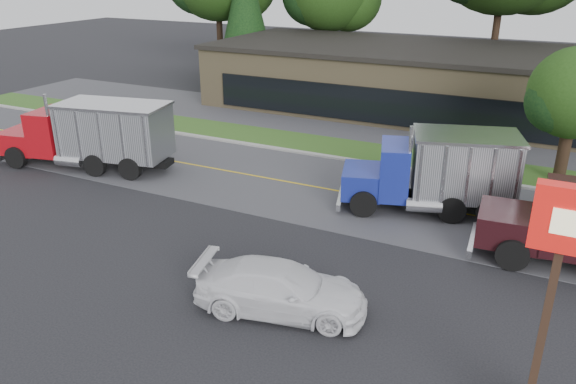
% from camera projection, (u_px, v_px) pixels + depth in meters
% --- Properties ---
extents(ground, '(140.00, 140.00, 0.00)m').
position_uv_depth(ground, '(207.00, 278.00, 18.56)').
color(ground, '#2B2B2F').
rests_on(ground, ground).
extents(road, '(60.00, 8.00, 0.02)m').
position_uv_depth(road, '(316.00, 187.00, 26.01)').
color(road, '#58585D').
rests_on(road, ground).
extents(center_line, '(60.00, 0.12, 0.01)m').
position_uv_depth(center_line, '(316.00, 187.00, 26.01)').
color(center_line, gold).
rests_on(center_line, ground).
extents(curb, '(60.00, 0.30, 0.12)m').
position_uv_depth(curb, '(349.00, 161.00, 29.49)').
color(curb, '#9E9E99').
rests_on(curb, ground).
extents(grass_verge, '(60.00, 3.40, 0.03)m').
position_uv_depth(grass_verge, '(360.00, 151.00, 30.98)').
color(grass_verge, '#386121').
rests_on(grass_verge, ground).
extents(far_parking, '(60.00, 7.00, 0.02)m').
position_uv_depth(far_parking, '(387.00, 129.00, 35.11)').
color(far_parking, '#58585D').
rests_on(far_parking, ground).
extents(strip_mall, '(32.00, 12.00, 4.00)m').
position_uv_depth(strip_mall, '(443.00, 83.00, 38.50)').
color(strip_mall, '#877552').
rests_on(strip_mall, ground).
extents(bilo_sign, '(2.20, 1.90, 5.95)m').
position_uv_depth(bilo_sign, '(563.00, 369.00, 11.39)').
color(bilo_sign, '#6B6054').
rests_on(bilo_sign, ground).
extents(evergreen_left, '(4.96, 4.96, 11.27)m').
position_uv_depth(evergreen_left, '(245.00, 6.00, 47.63)').
color(evergreen_left, '#382619').
rests_on(evergreen_left, ground).
extents(tree_verge, '(4.41, 4.15, 6.29)m').
position_uv_depth(tree_verge, '(576.00, 98.00, 25.35)').
color(tree_verge, '#382619').
rests_on(tree_verge, ground).
extents(dump_truck_red, '(9.28, 4.24, 3.36)m').
position_uv_depth(dump_truck_red, '(93.00, 133.00, 27.87)').
color(dump_truck_red, black).
rests_on(dump_truck_red, ground).
extents(dump_truck_blue, '(7.36, 4.43, 3.36)m').
position_uv_depth(dump_truck_blue, '(439.00, 170.00, 22.94)').
color(dump_truck_blue, black).
rests_on(dump_truck_blue, ground).
extents(rally_car, '(5.47, 3.18, 1.49)m').
position_uv_depth(rally_car, '(281.00, 288.00, 16.58)').
color(rally_car, white).
rests_on(rally_car, ground).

